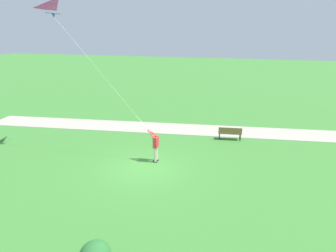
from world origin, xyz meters
TOP-DOWN VIEW (x-y plane):
  - ground_plane at (0.00, 0.00)m, footprint 120.00×120.00m
  - walkway_path at (-6.69, 2.00)m, footprint 5.70×32.08m
  - person_kite_flyer at (-0.89, 0.39)m, footprint 0.52×0.62m
  - flying_kite at (-1.28, -4.83)m, footprint 1.96×5.42m
  - park_bench_near_walkway at (-5.24, 4.16)m, footprint 0.59×1.54m

SIDE VIEW (x-z plane):
  - ground_plane at x=0.00m, z-range 0.00..0.00m
  - walkway_path at x=-6.69m, z-range 0.00..0.02m
  - park_bench_near_walkway at x=-5.24m, z-range 0.07..0.95m
  - person_kite_flyer at x=-0.89m, z-range 0.13..1.96m
  - flying_kite at x=-1.28m, z-range 4.64..11.25m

